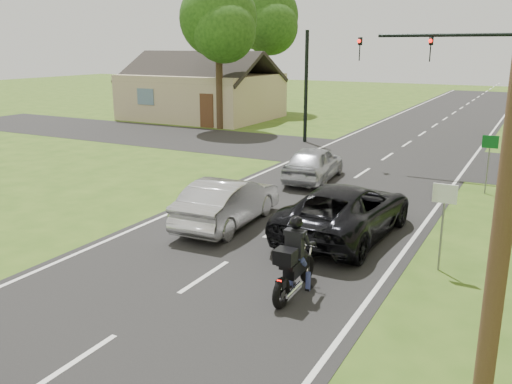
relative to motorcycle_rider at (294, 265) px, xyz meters
The scene contains 14 objects.
ground 2.31m from the motorcycle_rider, behind, with size 140.00×140.00×0.00m, color #345417.
road 10.13m from the motorcycle_rider, 102.56° to the left, with size 8.00×100.00×0.01m, color black.
cross_road 16.03m from the motorcycle_rider, 97.89° to the left, with size 60.00×7.00×0.01m, color black.
motorcycle_rider is the anchor object (origin of this frame).
dark_suv 4.13m from the motorcycle_rider, 93.85° to the left, with size 2.45×5.32×1.48m, color black.
silver_sedan 5.01m from the motorcycle_rider, 137.30° to the left, with size 1.50×4.30×1.42m, color silver.
silver_suv 10.34m from the motorcycle_rider, 109.97° to the left, with size 1.64×4.06×1.38m, color #ACAEB4.
traffic_signal 14.33m from the motorcycle_rider, 85.30° to the left, with size 6.38×0.44×6.00m.
signal_pole_far 19.47m from the motorcycle_rider, 112.50° to the left, with size 0.20×0.20×6.00m, color black.
sign_white 3.89m from the motorcycle_rider, 48.65° to the left, with size 0.55×0.07×2.12m.
sign_green 11.21m from the motorcycle_rider, 76.01° to the left, with size 0.55×0.07×2.12m.
tree_left_near 24.78m from the motorcycle_rider, 125.33° to the left, with size 5.12×4.96×9.22m.
tree_left_far 34.23m from the motorcycle_rider, 118.22° to the left, with size 5.76×5.58×10.14m.
house 30.03m from the motorcycle_rider, 127.33° to the left, with size 10.20×8.00×4.84m.
Camera 1 is at (6.53, -9.66, 5.19)m, focal length 38.00 mm.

